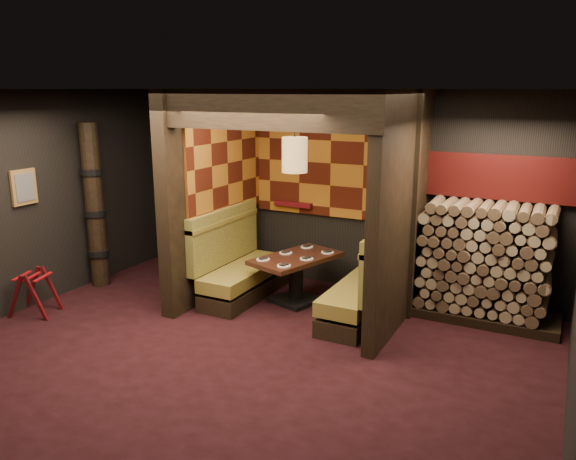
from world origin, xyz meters
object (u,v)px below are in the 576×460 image
(booth_bench_left, at_px, (238,269))
(totem_column, at_px, (95,207))
(dining_table, at_px, (296,273))
(booth_bench_right, at_px, (367,290))
(firewood_stack, at_px, (490,263))
(pendant_lamp, at_px, (295,155))
(luggage_rack, at_px, (34,291))

(booth_bench_left, distance_m, totem_column, 2.30)
(dining_table, distance_m, totem_column, 3.09)
(booth_bench_right, bearing_deg, totem_column, -172.14)
(booth_bench_left, bearing_deg, firewood_stack, 12.17)
(firewood_stack, bearing_deg, totem_column, -166.81)
(pendant_lamp, bearing_deg, firewood_stack, 13.79)
(totem_column, bearing_deg, firewood_stack, 13.19)
(booth_bench_left, relative_size, totem_column, 0.67)
(booth_bench_left, height_order, totem_column, totem_column)
(luggage_rack, bearing_deg, firewood_stack, 25.15)
(totem_column, bearing_deg, dining_table, 13.61)
(dining_table, bearing_deg, totem_column, -166.39)
(luggage_rack, bearing_deg, pendant_lamp, 33.47)
(totem_column, bearing_deg, booth_bench_right, 7.86)
(luggage_rack, bearing_deg, booth_bench_right, 24.37)
(dining_table, xyz_separation_m, pendant_lamp, (0.00, -0.05, 1.61))
(pendant_lamp, relative_size, luggage_rack, 1.54)
(booth_bench_right, height_order, dining_table, booth_bench_right)
(pendant_lamp, relative_size, firewood_stack, 0.60)
(booth_bench_left, relative_size, dining_table, 1.15)
(pendant_lamp, distance_m, totem_column, 3.10)
(dining_table, bearing_deg, firewood_stack, 12.67)
(booth_bench_right, distance_m, dining_table, 1.08)
(booth_bench_right, height_order, luggage_rack, booth_bench_right)
(booth_bench_left, distance_m, booth_bench_right, 1.89)
(totem_column, height_order, firewood_stack, totem_column)
(booth_bench_left, height_order, luggage_rack, booth_bench_left)
(pendant_lamp, distance_m, firewood_stack, 2.80)
(booth_bench_right, distance_m, totem_column, 4.10)
(booth_bench_right, bearing_deg, dining_table, 171.72)
(booth_bench_right, xyz_separation_m, luggage_rack, (-3.90, -1.77, -0.09))
(dining_table, distance_m, firewood_stack, 2.50)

